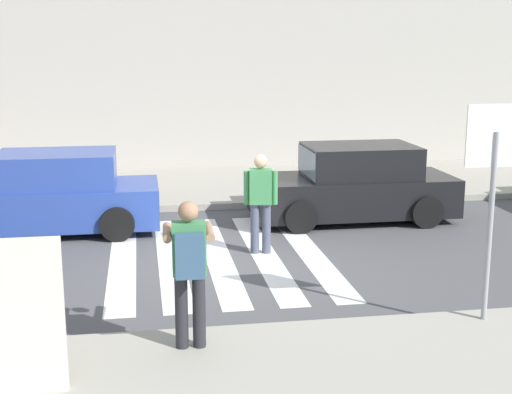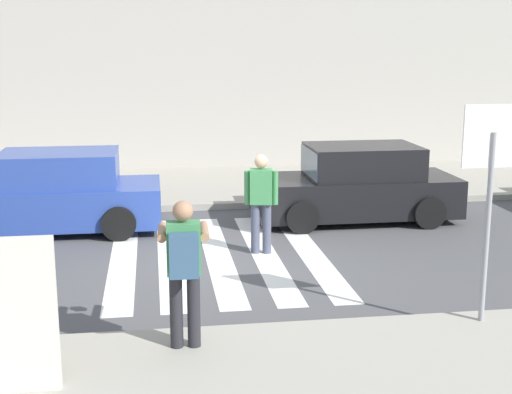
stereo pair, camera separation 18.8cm
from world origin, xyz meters
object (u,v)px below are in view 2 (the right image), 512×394
(photographer_with_backpack, at_px, (184,262))
(advertising_board, at_px, (0,316))
(parked_car_blue, at_px, (55,194))
(stop_sign, at_px, (491,165))
(parked_car_black, at_px, (357,186))
(pedestrian_crossing, at_px, (261,198))

(photographer_with_backpack, bearing_deg, advertising_board, -156.50)
(parked_car_blue, bearing_deg, advertising_board, -87.08)
(stop_sign, height_order, parked_car_black, stop_sign)
(stop_sign, xyz_separation_m, pedestrian_crossing, (-2.23, 3.76, -1.15))
(pedestrian_crossing, bearing_deg, stop_sign, -59.26)
(parked_car_blue, distance_m, advertising_board, 6.90)
(photographer_with_backpack, xyz_separation_m, pedestrian_crossing, (1.50, 4.05, -0.19))
(advertising_board, bearing_deg, parked_car_black, 50.73)
(photographer_with_backpack, height_order, pedestrian_crossing, photographer_with_backpack)
(parked_car_blue, height_order, parked_car_black, same)
(photographer_with_backpack, distance_m, parked_car_blue, 6.49)
(stop_sign, relative_size, parked_car_blue, 0.66)
(parked_car_blue, distance_m, parked_car_black, 5.98)
(stop_sign, height_order, photographer_with_backpack, stop_sign)
(pedestrian_crossing, distance_m, advertising_board, 5.89)
(stop_sign, distance_m, parked_car_blue, 8.41)
(photographer_with_backpack, bearing_deg, stop_sign, 4.42)
(photographer_with_backpack, bearing_deg, parked_car_blue, 109.85)
(advertising_board, bearing_deg, photographer_with_backpack, 23.50)
(stop_sign, relative_size, parked_car_black, 0.66)
(photographer_with_backpack, relative_size, advertising_board, 1.08)
(photographer_with_backpack, height_order, parked_car_blue, photographer_with_backpack)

